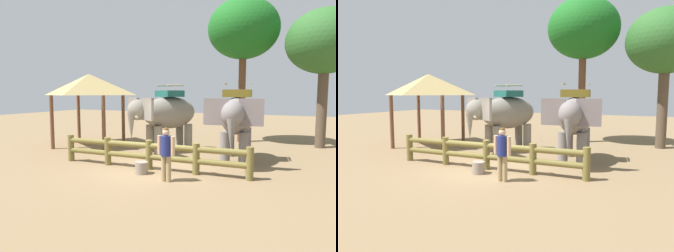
# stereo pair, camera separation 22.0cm
# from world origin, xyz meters

# --- Properties ---
(ground_plane) EXTENTS (60.00, 60.00, 0.00)m
(ground_plane) POSITION_xyz_m (0.00, 0.00, 0.00)
(ground_plane) COLOR olive
(log_fence) EXTENTS (7.20, 0.52, 1.05)m
(log_fence) POSITION_xyz_m (0.00, -0.12, 0.61)
(log_fence) COLOR brown
(log_fence) RESTS_ON ground
(elephant_near_left) EXTENTS (2.93, 3.58, 3.09)m
(elephant_near_left) POSITION_xyz_m (-0.95, 3.13, 1.73)
(elephant_near_left) COLOR gray
(elephant_near_left) RESTS_ON ground
(elephant_center) EXTENTS (2.06, 3.67, 3.10)m
(elephant_center) POSITION_xyz_m (2.49, 2.41, 1.74)
(elephant_center) COLOR slate
(elephant_center) RESTS_ON ground
(tourist_woman_in_black) EXTENTS (0.59, 0.34, 1.67)m
(tourist_woman_in_black) POSITION_xyz_m (1.20, -1.20, 0.96)
(tourist_woman_in_black) COLOR tan
(tourist_woman_in_black) RESTS_ON ground
(thatched_shelter) EXTENTS (4.37, 4.37, 3.67)m
(thatched_shelter) POSITION_xyz_m (-5.23, 3.00, 3.09)
(thatched_shelter) COLOR brown
(thatched_shelter) RESTS_ON ground
(tree_far_left) EXTENTS (3.80, 3.80, 7.76)m
(tree_far_left) POSITION_xyz_m (1.58, 7.51, 6.08)
(tree_far_left) COLOR brown
(tree_far_left) RESTS_ON ground
(tree_back_center) EXTENTS (3.66, 3.66, 6.73)m
(tree_back_center) POSITION_xyz_m (5.54, 7.35, 5.11)
(tree_back_center) COLOR brown
(tree_back_center) RESTS_ON ground
(feed_bucket) EXTENTS (0.44, 0.44, 0.40)m
(feed_bucket) POSITION_xyz_m (0.06, -0.74, 0.20)
(feed_bucket) COLOR gray
(feed_bucket) RESTS_ON ground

